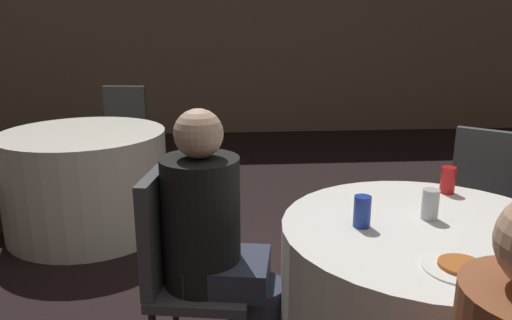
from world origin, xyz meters
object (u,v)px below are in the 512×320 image
at_px(soda_can_silver, 430,204).
at_px(soda_can_blue, 362,211).
at_px(person_black_shirt, 220,254).
at_px(pizza_plate_near, 461,266).
at_px(table_far, 87,182).
at_px(soda_can_red, 448,180).
at_px(chair_far_north, 124,128).
at_px(table_near, 421,312).
at_px(chair_near_west, 180,260).
at_px(chair_near_northeast, 482,200).

bearing_deg(soda_can_silver, soda_can_blue, -169.22).
xyz_separation_m(person_black_shirt, pizza_plate_near, (0.76, -0.47, 0.16)).
bearing_deg(soda_can_silver, table_far, 135.73).
bearing_deg(soda_can_red, pizza_plate_near, -111.38).
height_order(pizza_plate_near, soda_can_blue, soda_can_blue).
relative_size(table_far, pizza_plate_near, 4.70).
xyz_separation_m(chair_far_north, soda_can_silver, (1.69, -2.74, 0.25)).
bearing_deg(pizza_plate_near, soda_can_blue, 122.10).
height_order(table_near, soda_can_red, soda_can_red).
height_order(table_near, soda_can_silver, soda_can_silver).
bearing_deg(person_black_shirt, table_far, -140.77).
height_order(table_near, chair_far_north, chair_far_north).
relative_size(table_near, soda_can_red, 9.31).
distance_m(chair_near_west, chair_far_north, 2.74).
bearing_deg(soda_can_silver, table_near, -110.29).
relative_size(table_near, pizza_plate_near, 4.59).
bearing_deg(soda_can_blue, table_near, -5.25).
relative_size(table_far, soda_can_red, 9.53).
xyz_separation_m(table_far, chair_far_north, (0.11, 0.99, 0.18)).
bearing_deg(chair_near_west, chair_near_northeast, 119.75).
bearing_deg(soda_can_blue, chair_near_northeast, 39.15).
xyz_separation_m(chair_near_northeast, soda_can_red, (-0.40, -0.38, 0.25)).
bearing_deg(pizza_plate_near, soda_can_silver, 80.63).
bearing_deg(chair_far_north, soda_can_blue, 122.73).
bearing_deg(pizza_plate_near, chair_near_west, 152.01).
xyz_separation_m(table_near, chair_far_north, (-1.66, 2.82, 0.18)).
bearing_deg(soda_can_red, table_near, -122.42).
bearing_deg(table_far, pizza_plate_near, -51.34).
xyz_separation_m(table_far, pizza_plate_near, (1.73, -2.16, 0.38)).
bearing_deg(chair_near_west, pizza_plate_near, 71.62).
xyz_separation_m(table_near, pizza_plate_near, (-0.04, -0.33, 0.38)).
xyz_separation_m(soda_can_blue, soda_can_red, (0.50, 0.35, 0.00)).
distance_m(table_near, soda_can_silver, 0.44).
distance_m(chair_near_northeast, person_black_shirt, 1.56).
bearing_deg(table_near, chair_far_north, 120.47).
relative_size(chair_near_northeast, soda_can_red, 7.61).
bearing_deg(person_black_shirt, pizza_plate_near, 68.22).
bearing_deg(soda_can_blue, pizza_plate_near, -57.90).
xyz_separation_m(table_near, soda_can_silver, (0.03, 0.08, 0.43)).
xyz_separation_m(pizza_plate_near, soda_can_blue, (-0.22, 0.35, 0.05)).
distance_m(pizza_plate_near, soda_can_silver, 0.42).
height_order(chair_far_north, soda_can_blue, chair_far_north).
distance_m(table_near, soda_can_blue, 0.50).
relative_size(chair_near_west, person_black_shirt, 0.78).
bearing_deg(soda_can_red, chair_near_northeast, 43.67).
relative_size(person_black_shirt, soda_can_silver, 9.70).
bearing_deg(chair_far_north, person_black_shirt, 113.86).
xyz_separation_m(chair_near_northeast, soda_can_silver, (-0.60, -0.67, 0.25)).
distance_m(chair_near_west, soda_can_red, 1.25).
relative_size(chair_far_north, person_black_shirt, 0.78).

